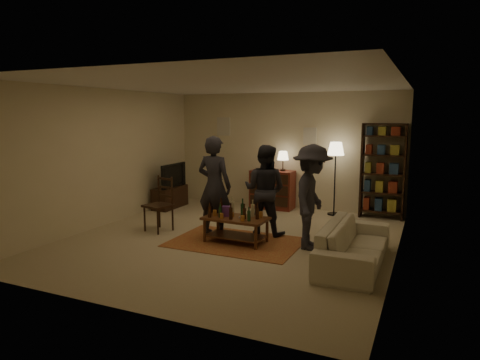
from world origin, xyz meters
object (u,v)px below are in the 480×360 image
Objects in this scene: sofa at (354,244)px; dining_chair at (161,202)px; coffee_table at (235,220)px; dresser at (273,188)px; floor_lamp at (336,154)px; bookshelf at (383,170)px; person_left at (214,186)px; tv_stand at (170,192)px; person_right at (265,190)px; person_by_sofa at (312,197)px.

dining_chair is at bearing 83.42° from sofa.
dresser is at bearing 96.80° from coffee_table.
floor_lamp is at bearing 57.27° from dining_chair.
person_left is (-2.66, -2.60, -0.13)m from bookshelf.
floor_lamp is (1.12, 2.77, 0.96)m from coffee_table.
coffee_table is 0.61× the size of person_left.
dresser reaches higher than tv_stand.
person_right is at bearing -151.00° from person_left.
person_by_sofa is at bearing -107.02° from bookshelf.
dresser is 1.71m from floor_lamp.
dining_chair is (-1.62, 0.15, 0.16)m from coffee_table.
person_by_sofa is (3.87, -1.71, 0.48)m from tv_stand.
person_by_sofa is (2.90, 0.06, 0.30)m from dining_chair.
person_left is at bearing -94.90° from dresser.
person_by_sofa reaches higher than floor_lamp.
bookshelf is at bearing 1.57° from dresser.
bookshelf reaches higher than tv_stand.
person_right is at bearing 68.77° from coffee_table.
dining_chair is 0.58× the size of person_left.
coffee_table is 2.07m from sofa.
bookshelf is 1.11× the size of person_left.
sofa is at bearing 152.04° from person_right.
dining_chair is 0.52× the size of bookshelf.
tv_stand is at bearing -167.11° from floor_lamp.
tv_stand is 4.84m from bookshelf.
person_left reaches higher than coffee_table.
person_left is at bearing 21.65° from dining_chair.
floor_lamp is 3.02m from person_left.
dining_chair is 1.00× the size of tv_stand.
dining_chair is at bearing -61.46° from tv_stand.
dining_chair is 1.99m from person_right.
floor_lamp is 0.88× the size of person_left.
dresser is 3.93m from sofa.
sofa is 2.10m from person_right.
person_left is (-1.68, -2.47, -0.45)m from floor_lamp.
coffee_table is at bearing -83.20° from dresser.
person_left reaches higher than sofa.
dining_chair is 4.66m from bookshelf.
tv_stand is 0.78× the size of dresser.
coffee_table is at bearing -112.06° from floor_lamp.
tv_stand is (-2.59, 1.92, -0.01)m from coffee_table.
bookshelf is at bearing 7.59° from floor_lamp.
dining_chair is at bearing 86.88° from person_by_sofa.
person_left is at bearing -38.59° from tv_stand.
person_right is at bearing -129.68° from bookshelf.
person_right is (-1.78, 0.98, 0.52)m from sofa.
dresser is at bearing -178.43° from bookshelf.
sofa is 1.15× the size of person_left.
sofa is at bearing -7.67° from coffee_table.
sofa is at bearing 170.74° from person_left.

